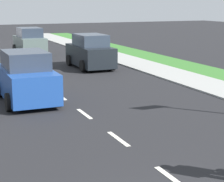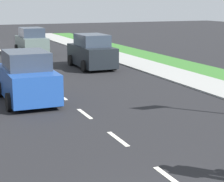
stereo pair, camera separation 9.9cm
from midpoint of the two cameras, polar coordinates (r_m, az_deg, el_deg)
The scene contains 5 objects.
ground_plane at distance 26.59m, azimuth -12.35°, elevation 3.42°, with size 96.00×96.00×0.00m, color black.
lane_center_line at distance 30.70m, azimuth -13.79°, elevation 4.50°, with size 0.14×46.40×0.01m.
car_oncoming_lead at distance 16.87m, azimuth -11.42°, elevation 1.72°, with size 2.09×4.01×2.02m.
car_parked_far at distance 25.07m, azimuth -2.71°, elevation 5.34°, with size 2.06×4.17×2.03m.
car_outgoing_far at distance 32.05m, azimuth -10.92°, elevation 6.63°, with size 2.05×4.08×2.02m.
Camera 2 is at (-4.62, -4.90, 3.95)m, focal length 66.45 mm.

